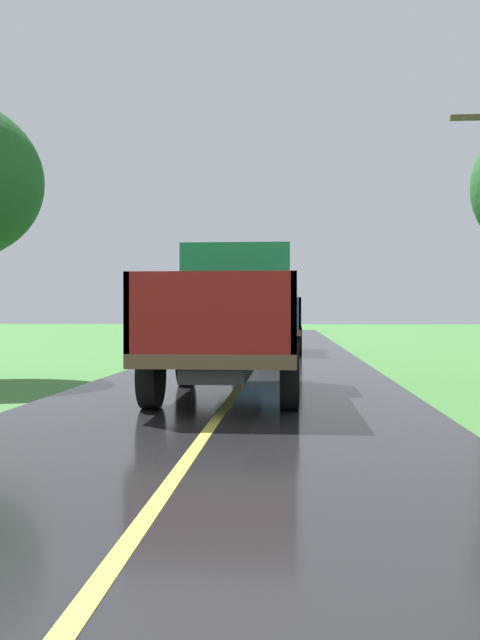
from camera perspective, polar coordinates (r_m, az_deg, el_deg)
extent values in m
cube|color=#2D2D30|center=(11.71, -0.90, -3.57)|extent=(0.90, 5.51, 0.24)
cube|color=brown|center=(11.70, -0.90, -2.59)|extent=(2.30, 5.80, 0.20)
cube|color=#197A4C|center=(13.63, -0.15, 2.26)|extent=(2.10, 1.90, 1.90)
cube|color=black|center=(14.60, 0.15, 3.45)|extent=(1.78, 0.02, 0.76)
cube|color=maroon|center=(10.88, -7.21, 0.60)|extent=(0.08, 3.85, 1.10)
cube|color=maroon|center=(10.66, 4.57, 0.60)|extent=(0.08, 3.85, 1.10)
cube|color=maroon|center=(8.84, -2.61, 0.62)|extent=(2.30, 0.08, 1.10)
cube|color=maroon|center=(12.59, -0.52, 0.59)|extent=(2.30, 0.08, 1.10)
cylinder|color=black|center=(13.63, -4.61, -3.42)|extent=(0.28, 1.00, 1.00)
cylinder|color=black|center=(13.46, 4.27, -3.47)|extent=(0.28, 1.00, 1.00)
cylinder|color=black|center=(10.30, -7.57, -4.69)|extent=(0.28, 1.00, 1.00)
cylinder|color=black|center=(10.08, 4.23, -4.80)|extent=(0.28, 1.00, 1.00)
ellipsoid|color=#90BF23|center=(10.92, 1.33, 1.99)|extent=(0.56, 0.54, 0.41)
ellipsoid|color=#A2B52D|center=(10.71, -1.80, 2.23)|extent=(0.59, 0.55, 0.51)
ellipsoid|color=#97C71F|center=(12.02, -0.88, 0.49)|extent=(0.47, 0.55, 0.46)
ellipsoid|color=#8DB526|center=(11.02, -4.99, 1.91)|extent=(0.52, 0.65, 0.49)
ellipsoid|color=#91C329|center=(9.48, -4.13, 2.43)|extent=(0.48, 0.54, 0.50)
ellipsoid|color=#96B725|center=(10.31, -5.22, -1.51)|extent=(0.56, 0.68, 0.50)
ellipsoid|color=#9BB62F|center=(12.05, 1.10, -1.09)|extent=(0.47, 0.44, 0.45)
ellipsoid|color=#98BB1F|center=(10.66, -0.01, 0.42)|extent=(0.56, 0.54, 0.40)
cube|color=#2D2D30|center=(25.28, 2.53, -1.38)|extent=(0.90, 5.51, 0.24)
cube|color=brown|center=(25.28, 2.53, -0.93)|extent=(2.30, 5.80, 0.20)
cube|color=silver|center=(27.22, 2.66, 1.38)|extent=(2.10, 1.90, 1.90)
cube|color=black|center=(28.18, 2.72, 2.03)|extent=(1.78, 0.02, 0.76)
cube|color=#2D517F|center=(24.36, -0.15, 0.55)|extent=(0.08, 3.85, 1.10)
cube|color=#2D517F|center=(24.28, 5.08, 0.55)|extent=(0.08, 3.85, 1.10)
cube|color=#2D517F|center=(22.41, 2.30, 0.55)|extent=(2.30, 0.08, 1.10)
cube|color=#2D517F|center=(26.18, 2.60, 0.54)|extent=(2.30, 0.08, 1.10)
cylinder|color=black|center=(27.13, 0.44, -1.46)|extent=(0.28, 1.00, 1.00)
cylinder|color=black|center=(27.07, 4.88, -1.47)|extent=(0.28, 1.00, 1.00)
cylinder|color=black|center=(23.75, -0.13, -1.74)|extent=(0.28, 1.00, 1.00)
cylinder|color=black|center=(23.68, 4.95, -1.75)|extent=(0.28, 1.00, 1.00)
ellipsoid|color=#91C72A|center=(25.34, 1.56, 0.36)|extent=(0.50, 0.53, 0.49)
ellipsoid|color=#A5C02D|center=(24.48, 1.89, -0.28)|extent=(0.50, 0.60, 0.41)
ellipsoid|color=#A4C835|center=(25.91, 1.27, 0.40)|extent=(0.40, 0.43, 0.50)
ellipsoid|color=#9FBB20|center=(25.39, 1.24, 0.50)|extent=(0.41, 0.38, 0.47)
ellipsoid|color=#92B325|center=(24.00, 1.02, 0.40)|extent=(0.46, 0.51, 0.50)
ellipsoid|color=#8FBF32|center=(24.68, 1.96, -0.26)|extent=(0.46, 0.50, 0.44)
ellipsoid|color=#A3BB2F|center=(22.81, 2.70, 0.48)|extent=(0.42, 0.38, 0.44)
ellipsoid|color=#94B330|center=(22.81, 1.75, 0.33)|extent=(0.49, 0.54, 0.51)
ellipsoid|color=#A5C71D|center=(23.65, 2.02, -0.26)|extent=(0.55, 0.69, 0.37)
ellipsoid|color=#93C322|center=(23.56, 2.20, 0.41)|extent=(0.49, 0.60, 0.47)
ellipsoid|color=#9DBB21|center=(25.17, 2.35, 0.47)|extent=(0.43, 0.55, 0.39)
ellipsoid|color=#94C026|center=(23.05, 1.48, -0.32)|extent=(0.53, 0.51, 0.50)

